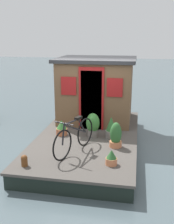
% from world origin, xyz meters
% --- Properties ---
extents(ground_plane, '(60.00, 60.00, 0.00)m').
position_xyz_m(ground_plane, '(0.00, 0.00, 0.00)').
color(ground_plane, '#4C5B60').
extents(houseboat_deck, '(4.98, 2.66, 0.40)m').
position_xyz_m(houseboat_deck, '(0.00, 0.00, 0.20)').
color(houseboat_deck, '#4C4742').
rests_on(houseboat_deck, ground_plane).
extents(houseboat_cabin, '(2.02, 2.38, 1.98)m').
position_xyz_m(houseboat_cabin, '(1.38, 0.00, 1.40)').
color(houseboat_cabin, brown).
rests_on(houseboat_cabin, houseboat_deck).
extents(bicycle, '(1.58, 0.67, 0.84)m').
position_xyz_m(bicycle, '(-1.21, 0.10, 0.79)').
color(bicycle, black).
rests_on(bicycle, houseboat_deck).
extents(potted_plant_fern, '(0.36, 0.36, 0.65)m').
position_xyz_m(potted_plant_fern, '(-0.13, -0.15, 0.73)').
color(potted_plant_fern, slate).
rests_on(potted_plant_fern, houseboat_deck).
extents(potted_plant_succulent, '(0.31, 0.31, 0.42)m').
position_xyz_m(potted_plant_succulent, '(-0.15, 0.72, 0.60)').
color(potted_plant_succulent, '#B2603D').
rests_on(potted_plant_succulent, houseboat_deck).
extents(potted_plant_ivy, '(0.29, 0.29, 0.60)m').
position_xyz_m(potted_plant_ivy, '(-0.16, -0.64, 0.68)').
color(potted_plant_ivy, slate).
rests_on(potted_plant_ivy, houseboat_deck).
extents(potted_plant_geranium, '(0.25, 0.25, 0.33)m').
position_xyz_m(potted_plant_geranium, '(-1.70, -0.80, 0.56)').
color(potted_plant_geranium, '#C6754C').
rests_on(potted_plant_geranium, houseboat_deck).
extents(potted_plant_basil, '(0.30, 0.30, 0.63)m').
position_xyz_m(potted_plant_basil, '(-0.72, -0.81, 0.68)').
color(potted_plant_basil, '#C6754C').
rests_on(potted_plant_basil, houseboat_deck).
extents(mooring_bollard, '(0.14, 0.14, 0.25)m').
position_xyz_m(mooring_bollard, '(-2.09, 0.98, 0.53)').
color(mooring_bollard, brown).
rests_on(mooring_bollard, houseboat_deck).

